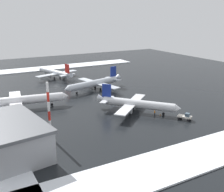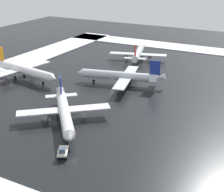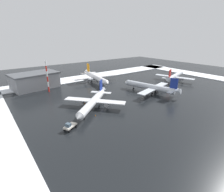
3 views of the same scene
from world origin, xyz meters
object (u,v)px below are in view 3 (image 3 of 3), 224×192
Objects in this scene: traffic_cone_near_nose at (84,117)px; traffic_cone_mid_line at (95,115)px; airplane_foreground_jet at (151,87)px; pushback_tug at (70,126)px; ground_crew_mid_apron at (84,113)px; antenna_mast at (47,76)px; airplane_distant_tail at (175,76)px; cargo_hangar at (35,81)px; ground_crew_beside_wing at (85,103)px; airplane_far_rear at (93,102)px; airplane_parked_starboard at (96,77)px.

traffic_cone_near_nose and traffic_cone_mid_line have the same top height.
airplane_foreground_jet is 6.34× the size of pushback_tug.
antenna_mast reaches higher than ground_crew_mid_apron.
antenna_mast is (76.04, -26.31, 5.38)m from airplane_distant_tail.
antenna_mast is (-7.95, -44.36, 7.11)m from pushback_tug.
cargo_hangar is 51.66m from traffic_cone_near_nose.
airplane_distant_tail is 17.60× the size of ground_crew_beside_wing.
cargo_hangar reaches higher than ground_crew_beside_wing.
airplane_far_rear is at bearing -174.74° from pushback_tug.
ground_crew_beside_wing is at bearing 68.42° from airplane_foreground_jet.
ground_crew_mid_apron is 4.30m from traffic_cone_mid_line.
ground_crew_beside_wing is at bearing 95.39° from cargo_hangar.
airplane_distant_tail is 76.27m from ground_crew_mid_apron.
traffic_cone_near_nose is at bearing -3.06° from airplane_far_rear.
pushback_tug is at bearing -6.25° from airplane_far_rear.
ground_crew_mid_apron is 0.06× the size of cargo_hangar.
cargo_hangar is (-4.27, -55.92, 3.16)m from pushback_tug.
airplane_far_rear reaches higher than ground_crew_beside_wing.
pushback_tug reaches higher than ground_crew_beside_wing.
airplane_foreground_jet is at bearing 139.95° from airplane_far_rear.
airplane_distant_tail is 17.60× the size of ground_crew_mid_apron.
airplane_far_rear is at bearing 169.98° from airplane_distant_tail.
cargo_hangar is (3.68, -11.55, -3.95)m from antenna_mast.
airplane_foreground_jet is 38.68m from traffic_cone_mid_line.
pushback_tug reaches higher than ground_crew_mid_apron.
airplane_parked_starboard is at bearing 4.23° from airplane_foreground_jet.
airplane_distant_tail is at bearing -21.63° from ground_crew_beside_wing.
airplane_distant_tail reaches higher than ground_crew_beside_wing.
pushback_tug is at bearing 79.84° from antenna_mast.
ground_crew_mid_apron is at bearing 87.36° from cargo_hangar.
traffic_cone_mid_line is (38.06, 6.22, -2.93)m from airplane_foreground_jet.
ground_crew_beside_wing is at bearing -119.74° from traffic_cone_near_nose.
antenna_mast is 40.65m from traffic_cone_near_nose.
cargo_hangar is at bearing -86.16° from traffic_cone_near_nose.
traffic_cone_near_nose is (-3.45, 51.38, -4.17)m from cargo_hangar.
airplane_parked_starboard is 20.38× the size of ground_crew_beside_wing.
airplane_distant_tail is 1.12× the size of cargo_hangar.
ground_crew_mid_apron is (41.43, 3.65, -2.23)m from airplane_foreground_jet.
airplane_far_rear is 43.00m from airplane_parked_starboard.
airplane_distant_tail reaches higher than cargo_hangar.
cargo_hangar is at bearing -27.17° from ground_crew_mid_apron.
airplane_far_rear reaches higher than pushback_tug.
antenna_mast is 30.53× the size of traffic_cone_mid_line.
airplane_foreground_jet is (33.89, 8.13, 0.19)m from airplane_distant_tail.
ground_crew_mid_apron is 3.11× the size of traffic_cone_mid_line.
antenna_mast is at bearing 99.99° from cargo_hangar.
airplane_distant_tail is at bearing -168.73° from traffic_cone_mid_line.
airplane_foreground_jet reaches higher than ground_crew_beside_wing.
airplane_parked_starboard is (-23.64, -35.92, 0.32)m from airplane_far_rear.
ground_crew_beside_wing is 0.10× the size of antenna_mast.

